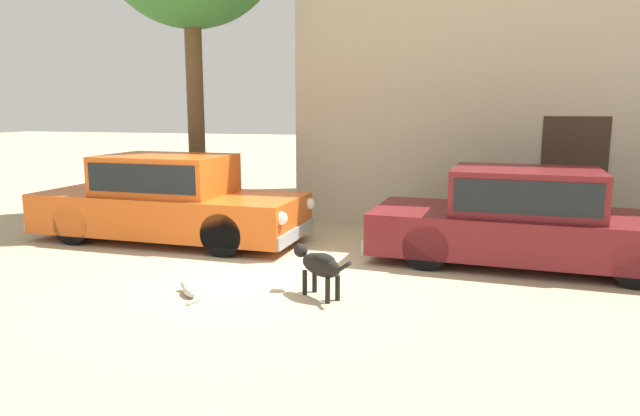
{
  "coord_description": "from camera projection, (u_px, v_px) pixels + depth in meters",
  "views": [
    {
      "loc": [
        2.88,
        -7.21,
        2.23
      ],
      "look_at": [
        0.84,
        0.2,
        0.9
      ],
      "focal_mm": 32.28,
      "sensor_mm": 36.0,
      "label": 1
    }
  ],
  "objects": [
    {
      "name": "stray_cat",
      "position": [
        189.0,
        290.0,
        6.95
      ],
      "size": [
        0.42,
        0.54,
        0.15
      ],
      "rotation": [
        0.0,
        0.0,
        2.31
      ],
      "color": "beige",
      "rests_on": "ground_plane"
    },
    {
      "name": "stray_dog_spotted",
      "position": [
        319.0,
        264.0,
        6.84
      ],
      "size": [
        0.89,
        0.63,
        0.62
      ],
      "rotation": [
        0.0,
        0.0,
        2.55
      ],
      "color": "black",
      "rests_on": "ground_plane"
    },
    {
      "name": "ground_plane",
      "position": [
        258.0,
        271.0,
        7.99
      ],
      "size": [
        80.0,
        80.0,
        0.0
      ],
      "primitive_type": "plane",
      "color": "tan"
    },
    {
      "name": "parked_sedan_second",
      "position": [
        526.0,
        217.0,
        8.29
      ],
      "size": [
        4.63,
        2.07,
        1.39
      ],
      "rotation": [
        0.0,
        0.0,
        -0.06
      ],
      "color": "maroon",
      "rests_on": "ground_plane"
    },
    {
      "name": "parked_sedan_nearest",
      "position": [
        169.0,
        199.0,
        9.79
      ],
      "size": [
        4.74,
        1.84,
        1.46
      ],
      "rotation": [
        0.0,
        0.0,
        -0.03
      ],
      "color": "#D15619",
      "rests_on": "ground_plane"
    }
  ]
}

